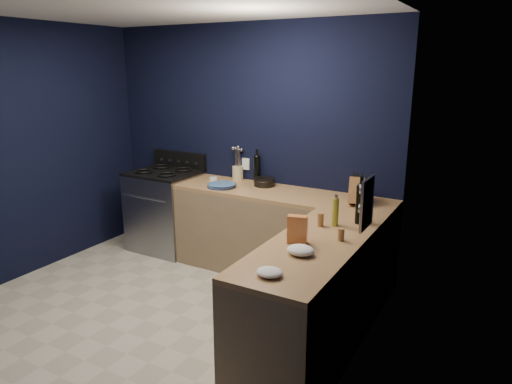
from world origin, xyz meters
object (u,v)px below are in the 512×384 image
Objects in this scene: gas_range at (166,211)px; knife_block at (357,191)px; plate_stack at (222,185)px; crouton_bag at (297,229)px; utensil_crock at (238,173)px.

gas_range is 2.39m from knife_block.
gas_range is at bearing 173.03° from plate_stack.
knife_block is at bearing 71.15° from crouton_bag.
knife_block is (1.44, 0.11, 0.10)m from plate_stack.
knife_block reaches higher than plate_stack.
plate_stack is at bearing 126.20° from crouton_bag.
utensil_crock is at bearing 94.54° from plate_stack.
knife_block reaches higher than crouton_bag.
utensil_crock is at bearing 157.01° from knife_block.
plate_stack is at bearing -6.97° from gas_range.
knife_block is (1.47, -0.27, 0.05)m from utensil_crock.
plate_stack is 1.44× the size of crouton_bag.
crouton_bag reaches higher than utensil_crock.
knife_block is 1.19m from crouton_bag.
plate_stack is (0.88, -0.11, 0.46)m from gas_range.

